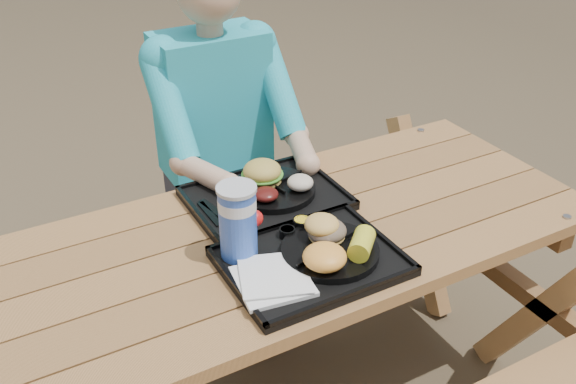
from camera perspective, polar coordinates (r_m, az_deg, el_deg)
picnic_table at (r=2.06m, az=0.00°, el=-12.14°), size 1.80×1.49×0.75m
tray_near at (r=1.69m, az=2.06°, el=-6.26°), size 0.45×0.35×0.02m
tray_far at (r=1.95m, az=-1.98°, el=-0.63°), size 0.45×0.35×0.02m
plate_near at (r=1.70m, az=3.76°, el=-5.26°), size 0.26×0.26×0.02m
plate_far at (r=1.96m, az=-1.35°, el=0.23°), size 0.26×0.26×0.02m
napkin_stack at (r=1.60m, az=-1.37°, el=-7.81°), size 0.20×0.20×0.02m
soda_cup at (r=1.65m, az=-4.47°, el=-2.79°), size 0.10×0.10×0.20m
condiment_bbq at (r=1.76m, az=-0.06°, el=-3.63°), size 0.04×0.04×0.03m
condiment_mustard at (r=1.79m, az=1.25°, el=-2.85°), size 0.05×0.05×0.03m
sandwich at (r=1.70m, az=3.51°, el=-2.63°), size 0.10×0.10×0.10m
mac_cheese at (r=1.61m, az=3.28°, el=-5.78°), size 0.11×0.11×0.06m
corn_cob at (r=1.67m, az=6.57°, el=-4.58°), size 0.14×0.14×0.06m
cutlery_far at (r=1.88m, az=-6.55°, el=-1.63°), size 0.05×0.14×0.01m
burger at (r=1.95m, az=-2.32°, el=2.29°), size 0.12×0.12×0.11m
baked_beans at (r=1.88m, az=-1.99°, el=-0.20°), size 0.08×0.08×0.03m
potato_salad at (r=1.93m, az=1.09°, el=0.85°), size 0.08×0.08×0.04m
diner at (r=2.42m, az=-6.21°, el=2.62°), size 0.48×0.84×1.28m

